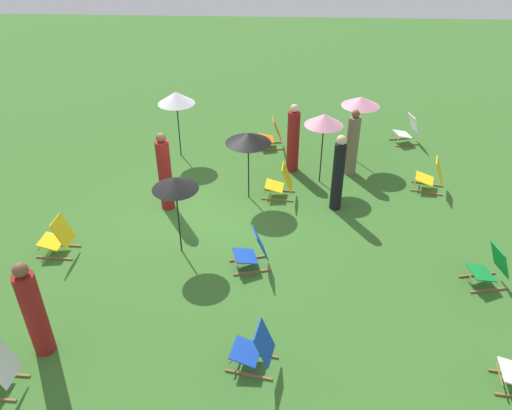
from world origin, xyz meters
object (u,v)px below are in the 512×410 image
at_px(umbrella_0, 324,120).
at_px(person_2, 338,174).
at_px(deckchair_4, 408,131).
at_px(umbrella_2, 361,102).
at_px(person_1, 293,140).
at_px(deckchair_6, 255,349).
at_px(umbrella_4, 175,184).
at_px(umbrella_3, 176,98).
at_px(person_0, 34,311).
at_px(deckchair_2, 490,268).
at_px(deckchair_8, 58,238).
at_px(deckchair_5, 432,176).
at_px(deckchair_0, 253,251).
at_px(deckchair_7, 281,183).
at_px(deckchair_9, 272,135).
at_px(umbrella_1, 248,138).
at_px(person_4, 165,173).
at_px(person_3, 352,144).

xyz_separation_m(umbrella_0, person_2, (1.21, 0.30, -0.79)).
bearing_deg(deckchair_4, umbrella_0, -61.58).
distance_m(umbrella_2, person_1, 2.00).
relative_size(deckchair_6, umbrella_4, 0.48).
bearing_deg(umbrella_2, umbrella_0, -39.53).
height_order(umbrella_3, person_0, umbrella_3).
height_order(deckchair_2, deckchair_8, same).
bearing_deg(person_1, umbrella_0, -13.12).
relative_size(deckchair_5, person_0, 0.48).
bearing_deg(deckchair_8, deckchair_4, 127.68).
distance_m(deckchair_0, deckchair_7, 2.72).
distance_m(deckchair_9, person_0, 8.43).
distance_m(umbrella_0, umbrella_2, 1.59).
xyz_separation_m(deckchair_6, umbrella_4, (-2.86, -1.68, 1.25)).
bearing_deg(person_1, deckchair_4, 55.59).
bearing_deg(umbrella_4, umbrella_2, 136.53).
height_order(deckchair_8, person_2, person_2).
bearing_deg(deckchair_5, deckchair_0, -37.01).
xyz_separation_m(umbrella_3, person_0, (6.99, -1.01, -0.82)).
relative_size(deckchair_0, umbrella_1, 0.51).
distance_m(deckchair_2, deckchair_5, 3.46).
height_order(deckchair_6, person_4, person_4).
relative_size(umbrella_4, person_2, 0.94).
relative_size(deckchair_2, deckchair_4, 0.99).
height_order(deckchair_2, deckchair_7, same).
xyz_separation_m(umbrella_2, person_2, (2.44, -0.72, -0.78)).
bearing_deg(person_0, umbrella_1, 169.61).
bearing_deg(umbrella_0, person_2, 13.74).
bearing_deg(person_2, umbrella_3, -99.79).
distance_m(deckchair_0, deckchair_4, 7.17).
bearing_deg(deckchair_9, person_4, -41.76).
bearing_deg(umbrella_2, deckchair_6, -18.27).
height_order(umbrella_1, person_1, person_1).
bearing_deg(umbrella_0, deckchair_9, -146.41).
relative_size(deckchair_5, person_1, 0.47).
height_order(umbrella_3, person_1, umbrella_3).
bearing_deg(umbrella_1, umbrella_3, -135.99).
height_order(deckchair_4, deckchair_8, same).
distance_m(person_1, person_2, 2.06).
bearing_deg(deckchair_9, person_3, 48.98).
distance_m(person_0, person_2, 6.80).
height_order(deckchair_4, umbrella_0, umbrella_0).
distance_m(deckchair_9, umbrella_0, 2.66).
xyz_separation_m(umbrella_2, umbrella_4, (4.25, -4.03, -0.06)).
distance_m(umbrella_3, person_2, 4.83).
bearing_deg(deckchair_2, deckchair_9, -154.50).
xyz_separation_m(deckchair_9, umbrella_2, (0.69, 2.29, 1.31)).
relative_size(deckchair_8, umbrella_1, 0.49).
height_order(umbrella_3, umbrella_4, umbrella_3).
xyz_separation_m(deckchair_4, deckchair_8, (5.61, -8.16, 0.00)).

